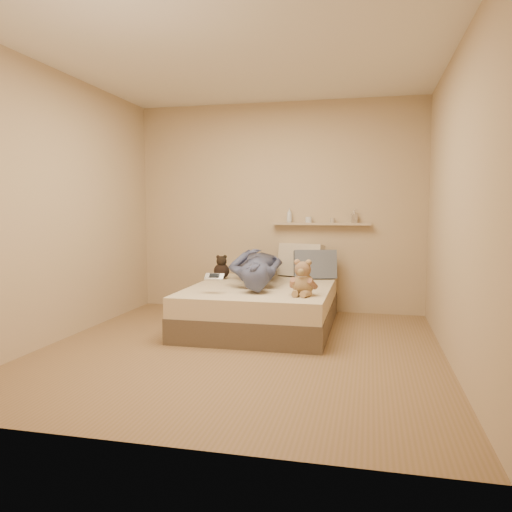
% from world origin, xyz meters
% --- Properties ---
extents(room, '(3.80, 3.80, 3.80)m').
position_xyz_m(room, '(0.00, 0.00, 1.30)').
color(room, '#866545').
rests_on(room, ground).
extents(bed, '(1.50, 1.90, 0.45)m').
position_xyz_m(bed, '(0.00, 0.93, 0.22)').
color(bed, brown).
rests_on(bed, floor).
extents(game_console, '(0.19, 0.09, 0.06)m').
position_xyz_m(game_console, '(-0.35, 0.34, 0.62)').
color(game_console, silver).
rests_on(game_console, bed).
extents(teddy_bear, '(0.29, 0.28, 0.35)m').
position_xyz_m(teddy_bear, '(0.51, 0.41, 0.60)').
color(teddy_bear, '#947751').
rests_on(teddy_bear, bed).
extents(dark_plush, '(0.19, 0.19, 0.29)m').
position_xyz_m(dark_plush, '(-0.59, 1.36, 0.57)').
color(dark_plush, black).
rests_on(dark_plush, bed).
extents(pillow_cream, '(0.59, 0.38, 0.42)m').
position_xyz_m(pillow_cream, '(0.31, 1.76, 0.65)').
color(pillow_cream, beige).
rests_on(pillow_cream, bed).
extents(pillow_grey, '(0.53, 0.32, 0.36)m').
position_xyz_m(pillow_grey, '(0.50, 1.62, 0.62)').
color(pillow_grey, slate).
rests_on(pillow_grey, bed).
extents(person, '(0.89, 1.72, 0.39)m').
position_xyz_m(person, '(-0.10, 1.13, 0.65)').
color(person, '#444B6B').
rests_on(person, bed).
extents(wall_shelf, '(1.20, 0.12, 0.03)m').
position_xyz_m(wall_shelf, '(0.55, 1.84, 1.10)').
color(wall_shelf, tan).
rests_on(wall_shelf, wall_back).
extents(shelf_bottles, '(0.87, 0.08, 0.18)m').
position_xyz_m(shelf_bottles, '(0.52, 1.84, 1.19)').
color(shelf_bottles, silver).
rests_on(shelf_bottles, wall_shelf).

